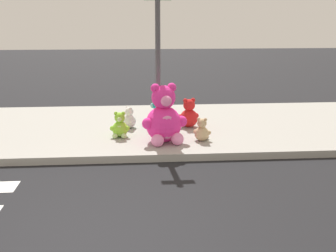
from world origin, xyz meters
TOP-DOWN VIEW (x-y plane):
  - sidewalk at (0.00, 5.20)m, footprint 28.00×4.40m
  - sign_pole at (1.00, 4.40)m, footprint 0.56×0.11m
  - plush_pink_large at (1.09, 3.81)m, footprint 0.94×0.86m
  - plush_lime at (0.16, 4.24)m, footprint 0.43×0.38m
  - plush_teal at (1.01, 5.04)m, footprint 0.48×0.53m
  - plush_white at (0.33, 4.97)m, footprint 0.37×0.37m
  - plush_tan at (1.89, 3.85)m, footprint 0.37×0.36m
  - plush_red at (1.75, 4.96)m, footprint 0.52×0.49m

SIDE VIEW (x-z plane):
  - sidewalk at x=0.00m, z-range 0.00..0.15m
  - plush_tan at x=1.89m, z-range 0.10..0.60m
  - plush_white at x=0.33m, z-range 0.10..0.61m
  - plush_lime at x=0.16m, z-range 0.09..0.66m
  - plush_teal at x=1.01m, z-range 0.08..0.77m
  - plush_red at x=1.75m, z-range 0.08..0.77m
  - plush_pink_large at x=1.09m, z-range 0.03..1.26m
  - sign_pole at x=1.00m, z-range 0.25..3.45m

